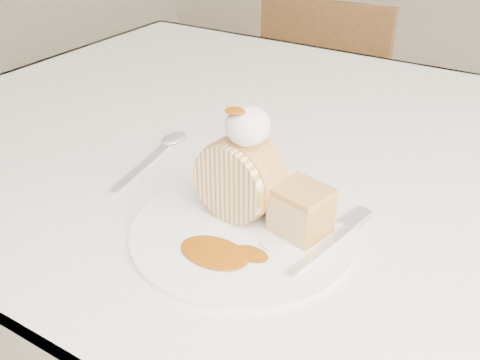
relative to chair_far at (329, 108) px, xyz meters
The scene contains 10 objects.
table 0.92m from the chair_far, 65.99° to the right, with size 1.40×0.90×0.75m.
chair_far is the anchor object (origin of this frame).
plate 1.14m from the chair_far, 72.57° to the right, with size 0.24×0.24×0.01m, color white.
roulade_slice 1.13m from the chair_far, 73.18° to the right, with size 0.09×0.09×0.05m, color beige.
cake_chunk 1.14m from the chair_far, 69.41° to the right, with size 0.05×0.05×0.05m, color tan.
whipped_cream 1.15m from the chair_far, 72.61° to the right, with size 0.05×0.05×0.04m, color white.
caramel_drizzle 1.17m from the chair_far, 73.19° to the right, with size 0.02×0.02×0.01m, color #834005.
caramel_pool 1.19m from the chair_far, 73.44° to the right, with size 0.08×0.05×0.00m, color #834005, non-canonical shape.
fork 1.16m from the chair_far, 68.18° to the right, with size 0.02×0.14×0.00m, color silver.
spoon 1.05m from the chair_far, 81.88° to the right, with size 0.03×0.17×0.00m, color silver.
Camera 1 is at (0.21, -0.43, 1.09)m, focal length 40.00 mm.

